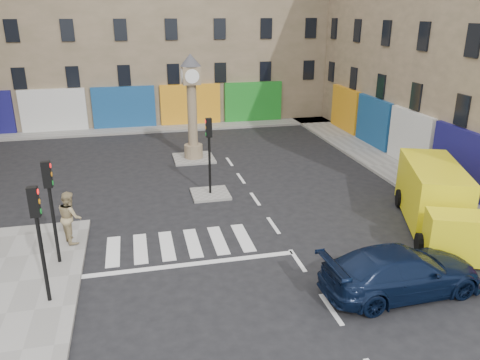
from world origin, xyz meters
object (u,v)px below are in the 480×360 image
object	(u,v)px
clock_pillar	(192,101)
traffic_light_left_near	(38,227)
traffic_light_island	(209,144)
traffic_light_left_far	(50,196)
pedestrian_tan	(70,217)
yellow_van	(435,199)
navy_sedan	(401,271)

from	to	relation	value
clock_pillar	traffic_light_left_near	bearing A→B (deg)	-114.55
traffic_light_island	clock_pillar	size ratio (longest dim) A/B	0.61
traffic_light_left_far	pedestrian_tan	world-z (taller)	traffic_light_left_far
traffic_light_island	yellow_van	world-z (taller)	traffic_light_island
traffic_light_island	clock_pillar	distance (m)	6.07
traffic_light_left_far	yellow_van	bearing A→B (deg)	-0.37
traffic_light_island	pedestrian_tan	bearing A→B (deg)	-147.33
clock_pillar	yellow_van	world-z (taller)	clock_pillar
traffic_light_left_far	navy_sedan	size ratio (longest dim) A/B	0.71
traffic_light_left_far	clock_pillar	world-z (taller)	clock_pillar
traffic_light_island	pedestrian_tan	distance (m)	7.27
traffic_light_left_far	navy_sedan	world-z (taller)	traffic_light_left_far
traffic_light_island	navy_sedan	distance (m)	10.77
traffic_light_left_far	traffic_light_island	distance (m)	8.30
navy_sedan	pedestrian_tan	size ratio (longest dim) A/B	2.60
pedestrian_tan	navy_sedan	bearing A→B (deg)	-140.26
yellow_van	pedestrian_tan	size ratio (longest dim) A/B	3.48
navy_sedan	pedestrian_tan	xyz separation A→B (m)	(-10.49, 5.77, 0.40)
traffic_light_left_far	clock_pillar	xyz separation A→B (m)	(6.30, 11.40, 0.93)
navy_sedan	pedestrian_tan	world-z (taller)	pedestrian_tan
traffic_light_island	pedestrian_tan	size ratio (longest dim) A/B	1.84
traffic_light_left_near	traffic_light_left_far	size ratio (longest dim) A/B	1.00
traffic_light_island	traffic_light_left_near	bearing A→B (deg)	-128.93
yellow_van	pedestrian_tan	distance (m)	14.55
pedestrian_tan	yellow_van	bearing A→B (deg)	-117.98
traffic_light_left_far	pedestrian_tan	size ratio (longest dim) A/B	1.84
traffic_light_left_near	traffic_light_island	distance (m)	10.03
traffic_light_island	clock_pillar	world-z (taller)	clock_pillar
navy_sedan	clock_pillar	bearing A→B (deg)	12.98
traffic_light_island	navy_sedan	world-z (taller)	traffic_light_island
traffic_light_left_near	pedestrian_tan	bearing A→B (deg)	85.66
clock_pillar	pedestrian_tan	size ratio (longest dim) A/B	3.03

